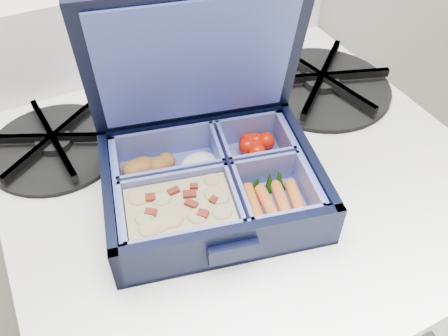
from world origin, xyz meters
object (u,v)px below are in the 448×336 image
stove (231,317)px  burner_grate (321,80)px  bento_box (212,184)px  fork (223,107)px

stove → burner_grate: burner_grate is taller
bento_box → stove: bearing=56.9°
stove → burner_grate: (0.17, 0.07, 0.41)m
bento_box → burner_grate: bearing=40.8°
burner_grate → fork: burner_grate is taller
bento_box → burner_grate: (0.22, 0.12, -0.01)m
bento_box → fork: size_ratio=1.23×
stove → burner_grate: size_ratio=4.14×
bento_box → burner_grate: 0.25m
stove → fork: (0.03, 0.09, 0.40)m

